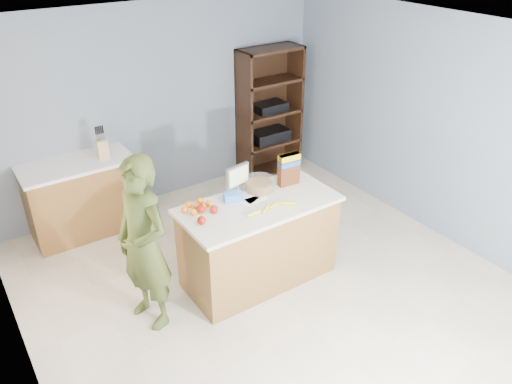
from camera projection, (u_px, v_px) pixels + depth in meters
floor at (275, 292)px, 5.03m from camera, size 4.50×5.00×0.02m
walls at (279, 142)px, 4.22m from camera, size 4.52×5.02×2.51m
counter_peninsula at (259, 244)px, 5.04m from camera, size 1.56×0.76×0.90m
back_cabinet at (82, 197)px, 5.81m from camera, size 1.24×0.62×0.90m
shelving_unit at (268, 114)px, 7.07m from camera, size 0.90×0.40×1.80m
person at (144, 245)px, 4.32m from camera, size 0.54×0.69×1.66m
knife_block at (102, 149)px, 5.64m from camera, size 0.12×0.10×0.31m
envelopes at (253, 200)px, 4.86m from camera, size 0.31×0.18×0.00m
bananas at (271, 207)px, 4.70m from camera, size 0.53×0.16×0.04m
apples at (206, 213)px, 4.57m from camera, size 0.27×0.25×0.08m
oranges at (197, 206)px, 4.69m from camera, size 0.31×0.21×0.06m
blue_carton at (233, 197)px, 4.84m from camera, size 0.21×0.17×0.08m
salad_bowl at (260, 185)px, 5.01m from camera, size 0.30×0.30×0.13m
tv at (238, 177)px, 4.94m from camera, size 0.28×0.12×0.28m
cereal_box at (289, 167)px, 5.05m from camera, size 0.23×0.10×0.34m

